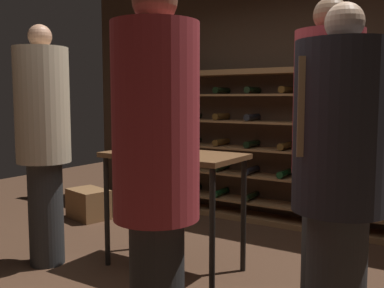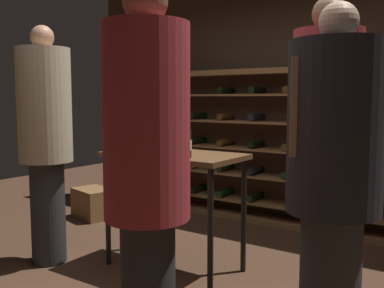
{
  "view_description": "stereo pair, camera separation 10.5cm",
  "coord_description": "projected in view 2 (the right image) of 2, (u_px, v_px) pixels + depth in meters",
  "views": [
    {
      "loc": [
        1.71,
        -2.64,
        1.4
      ],
      "look_at": [
        -0.16,
        0.27,
        1.04
      ],
      "focal_mm": 41.29,
      "sensor_mm": 36.0,
      "label": 1
    },
    {
      "loc": [
        1.8,
        -2.58,
        1.4
      ],
      "look_at": [
        -0.16,
        0.27,
        1.04
      ],
      "focal_mm": 41.29,
      "sensor_mm": 36.0,
      "label": 2
    }
  ],
  "objects": [
    {
      "name": "wine_glass_stemmed_left",
      "position": [
        180.0,
        137.0,
        3.78
      ],
      "size": [
        0.09,
        0.09,
        0.15
      ],
      "color": "silver",
      "rests_on": "tasting_table"
    },
    {
      "name": "person_bystander_dark_jacket",
      "position": [
        334.0,
        170.0,
        2.26
      ],
      "size": [
        0.48,
        0.48,
        1.88
      ],
      "rotation": [
        0.0,
        0.0,
        0.57
      ],
      "color": "#2D2D2D",
      "rests_on": "ground"
    },
    {
      "name": "wine_bottle_red_label",
      "position": [
        187.0,
        142.0,
        3.27
      ],
      "size": [
        0.07,
        0.07,
        0.34
      ],
      "color": "black",
      "rests_on": "tasting_table"
    },
    {
      "name": "tasting_table",
      "position": [
        174.0,
        168.0,
        3.57
      ],
      "size": [
        1.11,
        0.6,
        0.96
      ],
      "color": "brown",
      "rests_on": "ground"
    },
    {
      "name": "wine_crate",
      "position": [
        93.0,
        203.0,
        5.18
      ],
      "size": [
        0.55,
        0.45,
        0.34
      ],
      "primitive_type": "cube",
      "rotation": [
        0.0,
        0.0,
        -0.25
      ],
      "color": "brown",
      "rests_on": "ground"
    },
    {
      "name": "back_wall",
      "position": [
        299.0,
        98.0,
        4.89
      ],
      "size": [
        5.73,
        0.1,
        2.8
      ],
      "primitive_type": "cube",
      "color": "#3D2B1E",
      "rests_on": "ground"
    },
    {
      "name": "person_guest_plum_blouse",
      "position": [
        325.0,
        137.0,
        2.94
      ],
      "size": [
        0.45,
        0.45,
        2.06
      ],
      "rotation": [
        0.0,
        0.0,
        -2.92
      ],
      "color": "#323232",
      "rests_on": "ground"
    },
    {
      "name": "wine_bottle_gold_foil",
      "position": [
        144.0,
        136.0,
        3.82
      ],
      "size": [
        0.08,
        0.08,
        0.32
      ],
      "color": "black",
      "rests_on": "tasting_table"
    },
    {
      "name": "person_guest_blue_shirt",
      "position": [
        45.0,
        133.0,
        3.68
      ],
      "size": [
        0.44,
        0.44,
        1.99
      ],
      "rotation": [
        0.0,
        0.0,
        -2.49
      ],
      "color": "#2A2A2A",
      "rests_on": "ground"
    },
    {
      "name": "wine_bottle_amber_reserve",
      "position": [
        167.0,
        136.0,
        3.51
      ],
      "size": [
        0.07,
        0.07,
        0.39
      ],
      "color": "#4C3314",
      "rests_on": "tasting_table"
    },
    {
      "name": "ground_plane",
      "position": [
        189.0,
        287.0,
        3.27
      ],
      "size": [
        10.29,
        10.29,
        0.0
      ],
      "primitive_type": "plane",
      "color": "#472D1E"
    },
    {
      "name": "person_host_in_suit",
      "position": [
        147.0,
        168.0,
        2.06
      ],
      "size": [
        0.4,
        0.4,
        1.94
      ],
      "rotation": [
        0.0,
        0.0,
        2.48
      ],
      "color": "#252525",
      "rests_on": "ground"
    },
    {
      "name": "wine_glass_stemmed_right",
      "position": [
        183.0,
        138.0,
        3.6
      ],
      "size": [
        0.08,
        0.08,
        0.16
      ],
      "color": "silver",
      "rests_on": "tasting_table"
    },
    {
      "name": "wine_rack",
      "position": [
        271.0,
        147.0,
        4.9
      ],
      "size": [
        3.05,
        0.32,
        1.72
      ],
      "color": "brown",
      "rests_on": "ground"
    }
  ]
}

